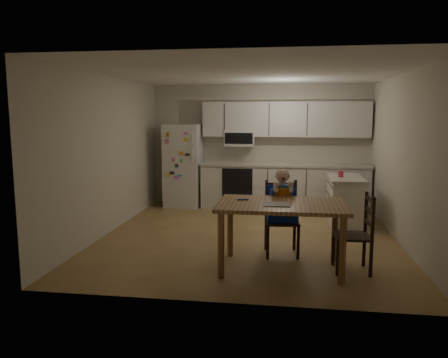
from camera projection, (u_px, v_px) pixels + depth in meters
room at (251, 154)px, 7.15m from camera, size 4.52×5.01×2.51m
refrigerator at (183, 165)px, 9.06m from camera, size 0.72×0.70×1.70m
kitchen_run at (283, 165)px, 8.86m from camera, size 3.37×0.62×2.15m
kitchen_island at (345, 200)px, 7.63m from camera, size 0.58×1.11×0.82m
red_cup at (341, 174)px, 7.54m from camera, size 0.09×0.09×0.11m
dining_table at (282, 212)px, 5.30m from camera, size 1.55×0.99×0.83m
napkin at (277, 204)px, 5.18m from camera, size 0.31×0.27×0.01m
toddler_spoon at (242, 200)px, 5.46m from camera, size 0.12×0.06×0.02m
chair_booster at (282, 203)px, 5.91m from camera, size 0.49×0.49×1.17m
chair_side at (361, 228)px, 5.25m from camera, size 0.44×0.44×0.95m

